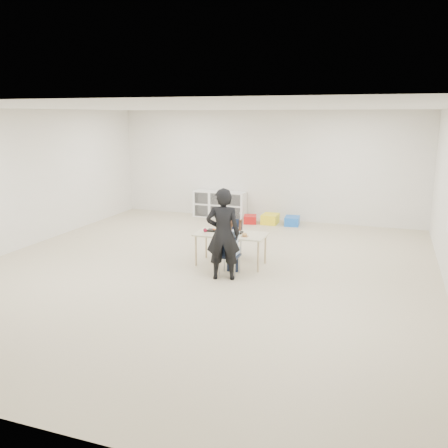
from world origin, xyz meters
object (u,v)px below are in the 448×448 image
(chair_near, at_px, (229,255))
(cubby_shelf, at_px, (220,204))
(child, at_px, (230,243))
(adult, at_px, (223,234))
(table, at_px, (231,249))

(chair_near, xyz_separation_m, cubby_shelf, (-1.76, 4.34, -0.00))
(chair_near, distance_m, child, 0.20)
(cubby_shelf, bearing_deg, adult, -69.39)
(table, distance_m, cubby_shelf, 4.13)
(table, distance_m, adult, 0.90)
(chair_near, xyz_separation_m, adult, (-0.04, -0.22, 0.42))
(table, xyz_separation_m, cubby_shelf, (-1.60, 3.81, 0.05))
(table, distance_m, child, 0.62)
(table, bearing_deg, chair_near, -74.49)
(table, relative_size, cubby_shelf, 0.92)
(chair_near, bearing_deg, cubby_shelf, 111.26)
(table, relative_size, adult, 0.84)
(cubby_shelf, bearing_deg, table, -67.22)
(table, relative_size, chair_near, 1.83)
(chair_near, height_order, cubby_shelf, chair_near)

